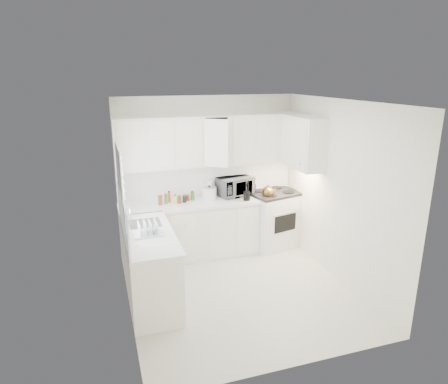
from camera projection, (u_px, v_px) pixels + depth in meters
name	position (u px, v px, depth m)	size (l,w,h in m)	color
floor	(239.00, 291.00, 5.59)	(3.20, 3.20, 0.00)	silver
ceiling	(242.00, 102.00, 4.85)	(3.20, 3.20, 0.00)	white
wall_back	(208.00, 175.00, 6.68)	(3.00, 3.00, 0.00)	white
wall_front	(298.00, 253.00, 3.76)	(3.00, 3.00, 0.00)	white
wall_left	(123.00, 215.00, 4.78)	(3.20, 3.20, 0.00)	white
wall_right	(339.00, 193.00, 5.66)	(3.20, 3.20, 0.00)	white
window_blinds	(121.00, 187.00, 5.04)	(0.06, 0.96, 1.06)	white
lower_cabinets_back	(190.00, 231.00, 6.54)	(2.22, 0.60, 0.90)	white
lower_cabinets_left	(150.00, 268.00, 5.29)	(0.60, 1.60, 0.90)	white
countertop_back	(190.00, 204.00, 6.39)	(2.24, 0.64, 0.05)	white
countertop_left	(149.00, 234.00, 5.16)	(0.64, 1.62, 0.05)	white
backsplash_back	(208.00, 179.00, 6.69)	(2.98, 0.02, 0.55)	white
backsplash_left	(123.00, 215.00, 4.99)	(0.02, 1.60, 0.55)	white
upper_cabinets_back	(210.00, 165.00, 6.47)	(3.00, 0.33, 0.80)	white
upper_cabinets_right	(302.00, 167.00, 6.30)	(0.33, 0.90, 0.80)	white
sink	(145.00, 215.00, 5.44)	(0.42, 0.38, 0.30)	gray
stove	(273.00, 211.00, 6.91)	(0.82, 0.67, 1.26)	white
tea_kettle	(268.00, 191.00, 6.59)	(0.26, 0.22, 0.24)	brown
frying_pan	(279.00, 190.00, 7.01)	(0.25, 0.42, 0.04)	black
microwave	(235.00, 184.00, 6.68)	(0.57, 0.31, 0.38)	gray
rice_cooker	(209.00, 192.00, 6.51)	(0.23, 0.23, 0.23)	white
paper_towel	(210.00, 188.00, 6.65)	(0.12, 0.12, 0.27)	white
utensil_crock	(247.00, 190.00, 6.42)	(0.12, 0.12, 0.36)	black
dish_rack	(147.00, 228.00, 5.06)	(0.36, 0.27, 0.20)	white
spice_left_0	(160.00, 199.00, 6.35)	(0.06, 0.06, 0.13)	brown
spice_left_1	(165.00, 200.00, 6.29)	(0.06, 0.06, 0.13)	#397426
spice_left_2	(169.00, 198.00, 6.39)	(0.06, 0.06, 0.13)	orange
spice_left_3	(175.00, 199.00, 6.33)	(0.06, 0.06, 0.13)	yellow
spice_left_4	(178.00, 197.00, 6.44)	(0.06, 0.06, 0.13)	brown
spice_left_5	(184.00, 198.00, 6.38)	(0.06, 0.06, 0.13)	black
spice_left_6	(187.00, 196.00, 6.48)	(0.06, 0.06, 0.13)	brown
spice_left_7	(193.00, 197.00, 6.42)	(0.06, 0.06, 0.13)	#397426
sauce_right_0	(243.00, 188.00, 6.80)	(0.06, 0.06, 0.19)	orange
sauce_right_1	(247.00, 189.00, 6.76)	(0.06, 0.06, 0.19)	yellow
sauce_right_2	(249.00, 188.00, 6.83)	(0.06, 0.06, 0.19)	brown
sauce_right_3	(253.00, 189.00, 6.79)	(0.06, 0.06, 0.19)	black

